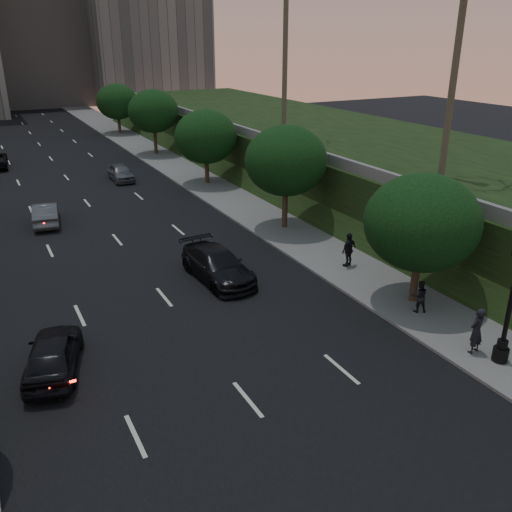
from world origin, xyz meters
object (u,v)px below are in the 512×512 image
sedan_near_left (53,354)px  sedan_near_right (218,265)px  pedestrian_a (476,331)px  sedan_mid_left (46,213)px  pedestrian_c (349,250)px  sedan_far_right (121,172)px  street_lamp (511,303)px  pedestrian_b (419,296)px

sedan_near_left → sedan_near_right: bearing=-135.4°
sedan_near_left → pedestrian_a: pedestrian_a is taller
sedan_near_left → sedan_mid_left: (2.27, 18.35, -0.04)m
sedan_near_left → pedestrian_c: 15.96m
sedan_far_right → pedestrian_c: bearing=-76.0°
sedan_far_right → pedestrian_c: size_ratio=2.22×
sedan_mid_left → sedan_near_right: size_ratio=0.81×
sedan_far_right → pedestrian_a: 34.65m
street_lamp → pedestrian_b: size_ratio=3.68×
sedan_near_left → pedestrian_c: pedestrian_c is taller
sedan_far_right → pedestrian_b: pedestrian_b is taller
street_lamp → pedestrian_a: bearing=115.0°
sedan_far_right → sedan_near_right: bearing=-91.7°
sedan_near_left → sedan_mid_left: bearing=-81.0°
sedan_mid_left → pedestrian_a: (12.63, -24.88, 0.38)m
street_lamp → pedestrian_c: 10.37m
pedestrian_b → sedan_near_left: bearing=16.4°
sedan_far_right → pedestrian_c: 25.62m
sedan_near_left → sedan_far_right: sedan_near_left is taller
street_lamp → sedan_near_right: (-6.46, 12.26, -1.83)m
sedan_near_left → pedestrian_b: size_ratio=2.97×
sedan_near_right → pedestrian_a: 12.86m
sedan_mid_left → sedan_near_right: 15.05m
pedestrian_a → sedan_near_right: bearing=-71.0°
pedestrian_b → pedestrian_c: size_ratio=0.80×
pedestrian_c → pedestrian_b: bearing=68.8°
sedan_far_right → pedestrian_b: 31.17m
street_lamp → sedan_mid_left: 28.96m
pedestrian_a → pedestrian_b: size_ratio=1.26×
pedestrian_b → pedestrian_a: bearing=109.8°
sedan_mid_left → pedestrian_b: size_ratio=2.93×
sedan_far_right → pedestrian_a: (5.13, -34.26, 0.39)m
sedan_mid_left → pedestrian_c: bearing=138.8°
pedestrian_b → sedan_far_right: bearing=-52.4°
sedan_far_right → pedestrian_b: size_ratio=2.77×
sedan_mid_left → sedan_near_right: sedan_near_right is taller
sedan_mid_left → pedestrian_c: 20.55m
sedan_far_right → pedestrian_b: (5.60, -30.66, 0.19)m
street_lamp → pedestrian_a: (-0.42, 0.91, -1.52)m
sedan_mid_left → pedestrian_a: size_ratio=2.33×
sedan_mid_left → pedestrian_c: pedestrian_c is taller
sedan_mid_left → sedan_far_right: 12.01m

